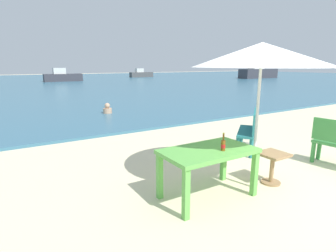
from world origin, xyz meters
name	(u,v)px	position (x,y,z in m)	size (l,w,h in m)	color
ground_plane	(306,195)	(0.00, 0.00, 0.00)	(120.00, 120.00, 0.00)	beige
sea_water	(42,83)	(0.00, 30.00, 0.04)	(120.00, 50.00, 0.08)	#386B84
picnic_table_green	(208,156)	(-1.33, 0.78, 0.65)	(1.40, 0.80, 0.76)	#60B24C
beer_bottle_amber	(223,144)	(-1.19, 0.62, 0.85)	(0.07, 0.07, 0.26)	brown
patio_umbrella	(262,55)	(-0.48, 0.65, 2.12)	(2.10, 2.10, 2.30)	silver
side_table_wood	(272,164)	(-0.09, 0.58, 0.35)	(0.44, 0.44, 0.54)	#9E7A51
bench_teal_center	(250,128)	(0.99, 2.05, 0.54)	(1.16, 1.04, 0.95)	#237275
swimmer_person	(107,109)	(-0.32, 8.15, 0.24)	(0.34, 0.34, 0.41)	tan
boat_cargo_ship	(141,74)	(14.55, 35.55, 0.55)	(3.57, 0.97, 1.30)	#4C4C4C
boat_ferry	(63,77)	(2.28, 30.68, 0.62)	(4.12, 1.12, 1.50)	#38383F
boat_fishing_trawler	(258,72)	(27.17, 24.11, 0.89)	(6.21, 1.69, 2.26)	#38383F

